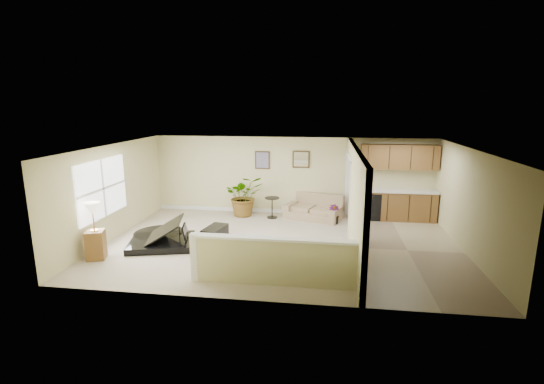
# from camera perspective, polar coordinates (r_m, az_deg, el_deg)

# --- Properties ---
(floor) EXTENTS (9.00, 9.00, 0.00)m
(floor) POSITION_cam_1_polar(r_m,az_deg,el_deg) (10.21, 1.28, -7.60)
(floor) COLOR tan
(floor) RESTS_ON ground
(back_wall) EXTENTS (9.00, 0.04, 2.50)m
(back_wall) POSITION_cam_1_polar(r_m,az_deg,el_deg) (12.77, 2.85, 2.35)
(back_wall) COLOR #C6C087
(back_wall) RESTS_ON floor
(front_wall) EXTENTS (9.00, 0.04, 2.50)m
(front_wall) POSITION_cam_1_polar(r_m,az_deg,el_deg) (6.99, -1.50, -6.45)
(front_wall) COLOR #C6C087
(front_wall) RESTS_ON floor
(left_wall) EXTENTS (0.04, 6.00, 2.50)m
(left_wall) POSITION_cam_1_polar(r_m,az_deg,el_deg) (11.26, -22.07, 0.02)
(left_wall) COLOR #C6C087
(left_wall) RESTS_ON floor
(right_wall) EXTENTS (0.04, 6.00, 2.50)m
(right_wall) POSITION_cam_1_polar(r_m,az_deg,el_deg) (10.37, 26.88, -1.47)
(right_wall) COLOR #C6C087
(right_wall) RESTS_ON floor
(ceiling) EXTENTS (9.00, 6.00, 0.04)m
(ceiling) POSITION_cam_1_polar(r_m,az_deg,el_deg) (9.63, 1.36, 6.49)
(ceiling) COLOR silver
(ceiling) RESTS_ON back_wall
(kitchen_vinyl) EXTENTS (2.70, 6.00, 0.01)m
(kitchen_vinyl) POSITION_cam_1_polar(r_m,az_deg,el_deg) (10.36, 19.04, -7.99)
(kitchen_vinyl) COLOR tan
(kitchen_vinyl) RESTS_ON floor
(interior_partition) EXTENTS (0.18, 5.99, 2.50)m
(interior_partition) POSITION_cam_1_polar(r_m,az_deg,el_deg) (10.06, 11.72, -0.91)
(interior_partition) COLOR #C6C087
(interior_partition) RESTS_ON floor
(pony_half_wall) EXTENTS (3.42, 0.22, 1.00)m
(pony_half_wall) POSITION_cam_1_polar(r_m,az_deg,el_deg) (7.89, -0.09, -9.85)
(pony_half_wall) COLOR #C6C087
(pony_half_wall) RESTS_ON floor
(left_window) EXTENTS (0.05, 2.15, 1.45)m
(left_window) POSITION_cam_1_polar(r_m,az_deg,el_deg) (10.80, -23.38, 0.48)
(left_window) COLOR white
(left_window) RESTS_ON left_wall
(wall_art_left) EXTENTS (0.48, 0.04, 0.58)m
(wall_art_left) POSITION_cam_1_polar(r_m,az_deg,el_deg) (12.77, -1.40, 4.64)
(wall_art_left) COLOR #362713
(wall_art_left) RESTS_ON back_wall
(wall_mirror) EXTENTS (0.55, 0.04, 0.55)m
(wall_mirror) POSITION_cam_1_polar(r_m,az_deg,el_deg) (12.63, 4.23, 4.75)
(wall_mirror) COLOR #362713
(wall_mirror) RESTS_ON back_wall
(kitchen_cabinets) EXTENTS (2.36, 0.65, 2.33)m
(kitchen_cabinets) POSITION_cam_1_polar(r_m,az_deg,el_deg) (12.71, 17.20, -0.00)
(kitchen_cabinets) COLOR brown
(kitchen_cabinets) RESTS_ON floor
(piano) EXTENTS (2.09, 2.10, 1.48)m
(piano) POSITION_cam_1_polar(r_m,az_deg,el_deg) (10.47, -15.70, -3.99)
(piano) COLOR black
(piano) RESTS_ON floor
(piano_bench) EXTENTS (0.55, 0.86, 0.53)m
(piano_bench) POSITION_cam_1_polar(r_m,az_deg,el_deg) (10.05, -8.25, -6.47)
(piano_bench) COLOR black
(piano_bench) RESTS_ON floor
(loveseat) EXTENTS (2.02, 1.51, 0.98)m
(loveseat) POSITION_cam_1_polar(r_m,az_deg,el_deg) (12.49, 6.05, -2.06)
(loveseat) COLOR tan
(loveseat) RESTS_ON floor
(accent_table) EXTENTS (0.46, 0.46, 0.66)m
(accent_table) POSITION_cam_1_polar(r_m,az_deg,el_deg) (12.39, 0.02, -1.87)
(accent_table) COLOR black
(accent_table) RESTS_ON floor
(palm_plant) EXTENTS (1.47, 1.38, 1.31)m
(palm_plant) POSITION_cam_1_polar(r_m,az_deg,el_deg) (12.63, -4.04, -0.58)
(palm_plant) COLOR black
(palm_plant) RESTS_ON floor
(small_plant) EXTENTS (0.37, 0.37, 0.57)m
(small_plant) POSITION_cam_1_polar(r_m,az_deg,el_deg) (12.02, 8.90, -3.38)
(small_plant) COLOR black
(small_plant) RESTS_ON floor
(lamp_stand) EXTENTS (0.50, 0.50, 1.35)m
(lamp_stand) POSITION_cam_1_polar(r_m,az_deg,el_deg) (10.00, -24.27, -5.74)
(lamp_stand) COLOR brown
(lamp_stand) RESTS_ON floor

